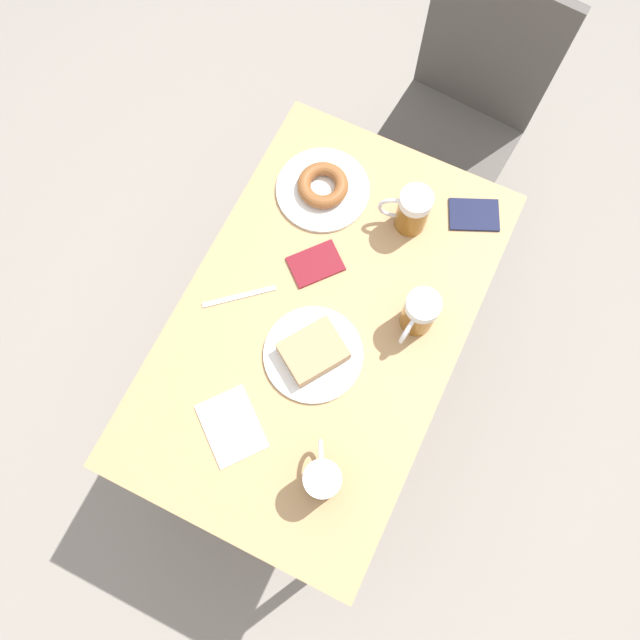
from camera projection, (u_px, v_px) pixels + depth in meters
The scene contains 12 objects.
ground_plane at pixel (320, 383), 2.21m from camera, with size 8.00×8.00×0.00m, color gray.
table at pixel (320, 330), 1.57m from camera, with size 0.66×1.07×0.74m.
chair at pixel (466, 99), 1.91m from camera, with size 0.43×0.43×0.94m.
plate_with_cake at pixel (313, 353), 1.46m from camera, with size 0.24×0.24×0.05m.
plate_with_donut at pixel (323, 187), 1.59m from camera, with size 0.24×0.24×0.04m.
beer_mug_left at pixel (419, 314), 1.44m from camera, with size 0.08×0.13×0.13m.
beer_mug_center at pixel (322, 479), 1.33m from camera, with size 0.09×0.12×0.13m.
beer_mug_right at pixel (412, 210), 1.51m from camera, with size 0.13×0.08×0.13m.
napkin_folded at pixel (232, 426), 1.42m from camera, with size 0.20×0.19×0.00m.
fork at pixel (239, 297), 1.52m from camera, with size 0.15×0.13×0.00m.
passport_near_edge at pixel (316, 264), 1.54m from camera, with size 0.15×0.15×0.01m.
passport_far_edge at pixel (474, 215), 1.58m from camera, with size 0.15×0.13×0.01m.
Camera 1 is at (0.19, -0.39, 2.17)m, focal length 35.00 mm.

